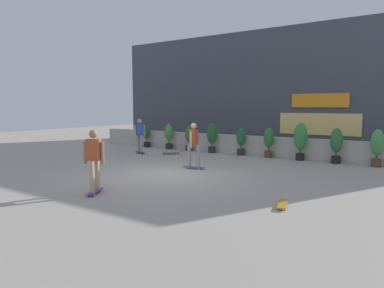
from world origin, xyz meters
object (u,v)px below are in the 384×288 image
(potted_plant_4, at_px, (241,140))
(skater_mid_plaza, at_px, (94,159))
(skater_by_wall_right, at_px, (140,134))
(potted_plant_6, at_px, (301,138))
(potted_plant_7, at_px, (336,143))
(skateboard_aside, at_px, (283,204))
(potted_plant_5, at_px, (269,141))
(skater_far_left, at_px, (194,144))
(potted_plant_3, at_px, (212,136))
(skateboard_near_camera, at_px, (171,153))
(potted_plant_1, at_px, (169,135))
(potted_plant_0, at_px, (147,136))
(potted_plant_8, at_px, (377,145))
(potted_plant_2, at_px, (189,137))

(potted_plant_4, distance_m, skater_mid_plaza, 8.69)
(skater_mid_plaza, relative_size, skater_by_wall_right, 1.00)
(potted_plant_6, relative_size, potted_plant_7, 1.12)
(skateboard_aside, bearing_deg, potted_plant_7, 91.75)
(potted_plant_5, relative_size, skater_far_left, 0.80)
(potted_plant_3, distance_m, potted_plant_6, 4.37)
(skater_far_left, bearing_deg, skater_mid_plaza, -92.53)
(skateboard_near_camera, xyz_separation_m, skateboard_aside, (7.36, -5.48, 0.00))
(potted_plant_7, xyz_separation_m, skater_far_left, (-4.13, -4.21, 0.11))
(potted_plant_1, distance_m, skater_mid_plaza, 9.64)
(potted_plant_5, bearing_deg, potted_plant_0, 180.00)
(potted_plant_3, relative_size, skater_far_left, 0.87)
(potted_plant_5, height_order, potted_plant_8, potted_plant_8)
(skateboard_near_camera, bearing_deg, skater_far_left, -40.83)
(potted_plant_0, bearing_deg, potted_plant_7, 0.00)
(skateboard_near_camera, bearing_deg, potted_plant_7, 12.67)
(potted_plant_0, bearing_deg, skater_far_left, -35.32)
(potted_plant_7, relative_size, skater_far_left, 0.85)
(potted_plant_1, bearing_deg, potted_plant_2, 0.00)
(potted_plant_7, height_order, skateboard_aside, potted_plant_7)
(potted_plant_1, distance_m, skater_far_left, 6.07)
(potted_plant_2, bearing_deg, skater_by_wall_right, -123.07)
(potted_plant_7, bearing_deg, potted_plant_6, 180.00)
(potted_plant_8, height_order, skateboard_aside, potted_plant_8)
(skater_far_left, bearing_deg, potted_plant_8, 37.00)
(potted_plant_4, relative_size, skater_far_left, 0.77)
(skater_far_left, distance_m, skateboard_near_camera, 4.08)
(potted_plant_0, height_order, potted_plant_1, potted_plant_1)
(potted_plant_1, xyz_separation_m, skateboard_near_camera, (1.36, -1.60, -0.70))
(potted_plant_6, bearing_deg, skater_far_left, -122.52)
(potted_plant_6, bearing_deg, potted_plant_1, -180.00)
(skateboard_near_camera, bearing_deg, potted_plant_4, 28.82)
(potted_plant_1, bearing_deg, skater_far_left, -43.92)
(potted_plant_0, xyz_separation_m, potted_plant_6, (8.62, 0.00, 0.32))
(potted_plant_4, relative_size, skateboard_aside, 1.59)
(potted_plant_7, bearing_deg, skater_by_wall_right, -165.74)
(potted_plant_6, xyz_separation_m, skater_far_left, (-2.68, -4.21, -0.01))
(potted_plant_1, bearing_deg, potted_plant_3, 0.00)
(potted_plant_0, relative_size, potted_plant_2, 0.93)
(potted_plant_0, height_order, potted_plant_7, potted_plant_7)
(potted_plant_6, bearing_deg, potted_plant_0, 180.00)
(potted_plant_1, distance_m, potted_plant_4, 4.27)
(skater_far_left, height_order, skater_mid_plaza, same)
(potted_plant_2, distance_m, skateboard_aside, 10.26)
(skater_by_wall_right, bearing_deg, skater_far_left, -24.34)
(potted_plant_0, bearing_deg, potted_plant_8, -0.00)
(potted_plant_2, relative_size, potted_plant_4, 0.98)
(potted_plant_0, xyz_separation_m, skater_mid_plaza, (5.74, -8.69, 0.31))
(potted_plant_6, relative_size, skateboard_aside, 1.95)
(potted_plant_7, bearing_deg, skater_far_left, -134.45)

